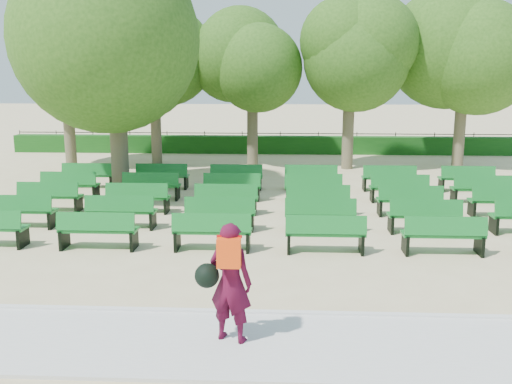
% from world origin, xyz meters
% --- Properties ---
extents(ground, '(120.00, 120.00, 0.00)m').
position_xyz_m(ground, '(0.00, 0.00, 0.00)').
color(ground, '#CAB686').
extents(paving, '(30.00, 2.20, 0.06)m').
position_xyz_m(paving, '(0.00, -7.40, 0.03)').
color(paving, silver).
rests_on(paving, ground).
extents(curb, '(30.00, 0.12, 0.10)m').
position_xyz_m(curb, '(0.00, -6.25, 0.05)').
color(curb, silver).
rests_on(curb, ground).
extents(hedge, '(26.00, 0.70, 0.90)m').
position_xyz_m(hedge, '(0.00, 14.00, 0.45)').
color(hedge, '#154D14').
rests_on(hedge, ground).
extents(fence, '(26.00, 0.10, 1.02)m').
position_xyz_m(fence, '(0.00, 14.40, 0.00)').
color(fence, black).
rests_on(fence, ground).
extents(tree_line, '(21.80, 6.80, 7.04)m').
position_xyz_m(tree_line, '(0.00, 10.00, 0.00)').
color(tree_line, '#325E19').
rests_on(tree_line, ground).
extents(bench_array, '(1.89, 0.67, 1.18)m').
position_xyz_m(bench_array, '(0.88, 1.06, 0.10)').
color(bench_array, '#136C24').
rests_on(bench_array, ground).
extents(tree_among, '(5.73, 5.73, 7.72)m').
position_xyz_m(tree_among, '(-4.37, 3.46, 5.12)').
color(tree_among, brown).
rests_on(tree_among, ground).
extents(person, '(0.94, 0.65, 1.89)m').
position_xyz_m(person, '(0.41, -7.29, 1.04)').
color(person, '#440920').
rests_on(person, ground).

